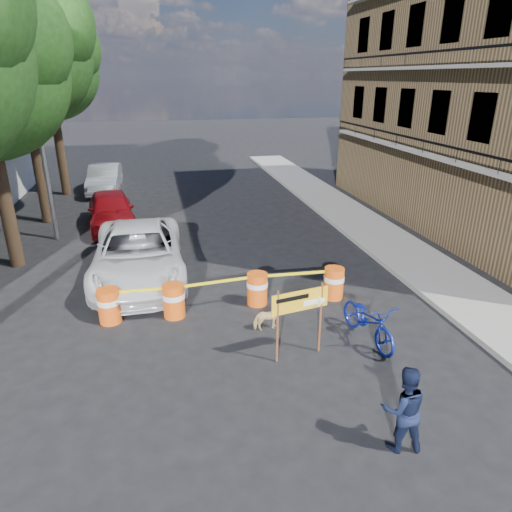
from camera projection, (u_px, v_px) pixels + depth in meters
name	position (u px, v px, depth m)	size (l,w,h in m)	color
ground	(266.00, 358.00, 10.16)	(120.00, 120.00, 0.00)	black
sidewalk_east	(391.00, 244.00, 16.82)	(2.40, 40.00, 0.15)	gray
tree_mid_b	(21.00, 52.00, 17.25)	(5.67, 5.40, 9.62)	#332316
tree_far	(49.00, 68.00, 21.97)	(5.04, 4.80, 8.84)	#332316
streetlamp	(39.00, 121.00, 15.99)	(1.25, 0.18, 8.00)	gray
barrel_far_left	(109.00, 305.00, 11.51)	(0.58, 0.58, 0.90)	#D64D0C
barrel_mid_left	(174.00, 300.00, 11.77)	(0.58, 0.58, 0.90)	#D64D0C
barrel_mid_right	(257.00, 288.00, 12.43)	(0.58, 0.58, 0.90)	#D64D0C
barrel_far_right	(334.00, 282.00, 12.78)	(0.58, 0.58, 0.90)	#D64D0C
detour_sign	(307.00, 305.00, 9.83)	(1.33, 0.36, 1.73)	#592D19
pedestrian	(403.00, 409.00, 7.46)	(0.76, 0.59, 1.56)	black
bicycle	(370.00, 302.00, 10.48)	(0.72, 1.08, 2.06)	#13249E
dog	(268.00, 319.00, 11.21)	(0.33, 0.72, 0.61)	#D7BC7B
suv_white	(138.00, 254.00, 13.92)	(2.68, 5.80, 1.61)	silver
sedan_red	(111.00, 210.00, 18.67)	(1.77, 4.40, 1.50)	maroon
sedan_silver	(105.00, 178.00, 24.52)	(1.54, 4.42, 1.46)	#B3B5BB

